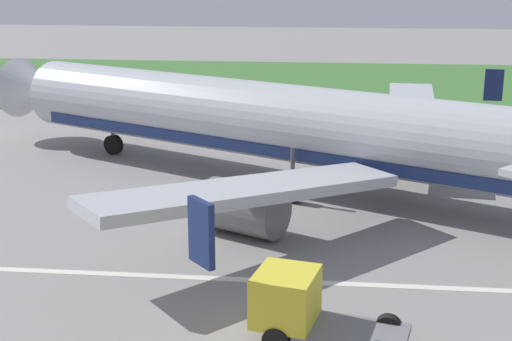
# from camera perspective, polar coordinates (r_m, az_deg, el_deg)

# --- Properties ---
(grass_strip) EXTENTS (220.00, 28.00, 0.06)m
(grass_strip) POSITION_cam_1_polar(r_m,az_deg,el_deg) (66.77, 4.54, 6.70)
(grass_strip) COLOR #3D7033
(grass_strip) RESTS_ON ground
(apron_stripe) EXTENTS (120.00, 0.36, 0.01)m
(apron_stripe) POSITION_cam_1_polar(r_m,az_deg,el_deg) (25.84, 2.05, -8.54)
(apron_stripe) COLOR silver
(apron_stripe) RESTS_ON ground
(airplane) EXTENTS (35.16, 29.00, 11.34)m
(airplane) POSITION_cam_1_polar(r_m,az_deg,el_deg) (35.66, 2.56, 3.54)
(airplane) COLOR #B2B7BC
(airplane) RESTS_ON ground
(service_truck_beside_carts) EXTENTS (4.68, 2.81, 2.10)m
(service_truck_beside_carts) POSITION_cam_1_polar(r_m,az_deg,el_deg) (21.64, 3.56, -10.45)
(service_truck_beside_carts) COLOR slate
(service_truck_beside_carts) RESTS_ON ground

